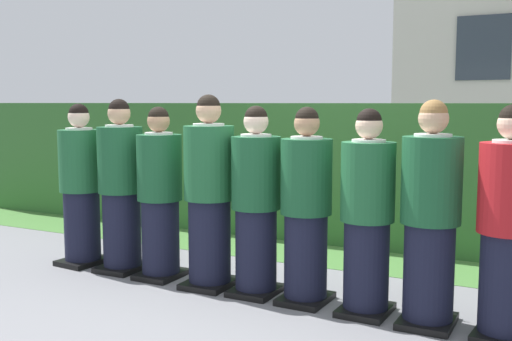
{
  "coord_description": "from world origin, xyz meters",
  "views": [
    {
      "loc": [
        2.29,
        -4.44,
        1.61
      ],
      "look_at": [
        0.0,
        0.0,
        1.05
      ],
      "focal_mm": 42.6,
      "sensor_mm": 36.0,
      "label": 1
    }
  ],
  "objects_px": {
    "student_in_red_blazer": "(508,229)",
    "student_front_row_0": "(81,189)",
    "student_front_row_1": "(121,190)",
    "student_front_row_5": "(306,211)",
    "student_front_row_2": "(160,197)",
    "student_front_row_3": "(209,196)",
    "student_front_row_4": "(256,205)",
    "student_front_row_6": "(367,218)",
    "student_front_row_7": "(430,220)"
  },
  "relations": [
    {
      "from": "student_front_row_4",
      "to": "student_in_red_blazer",
      "type": "distance_m",
      "value": 1.97
    },
    {
      "from": "student_front_row_3",
      "to": "student_front_row_1",
      "type": "bearing_deg",
      "value": 176.53
    },
    {
      "from": "student_front_row_7",
      "to": "student_front_row_6",
      "type": "bearing_deg",
      "value": 176.64
    },
    {
      "from": "student_front_row_5",
      "to": "student_front_row_2",
      "type": "bearing_deg",
      "value": 178.6
    },
    {
      "from": "student_front_row_1",
      "to": "student_front_row_2",
      "type": "distance_m",
      "value": 0.48
    },
    {
      "from": "student_front_row_4",
      "to": "student_front_row_6",
      "type": "relative_size",
      "value": 1.01
    },
    {
      "from": "student_front_row_3",
      "to": "student_front_row_0",
      "type": "bearing_deg",
      "value": 177.8
    },
    {
      "from": "student_front_row_1",
      "to": "student_front_row_7",
      "type": "xyz_separation_m",
      "value": [
        2.92,
        -0.13,
        -0.01
      ]
    },
    {
      "from": "student_front_row_0",
      "to": "student_front_row_1",
      "type": "relative_size",
      "value": 0.97
    },
    {
      "from": "student_front_row_0",
      "to": "student_front_row_2",
      "type": "distance_m",
      "value": 0.98
    },
    {
      "from": "student_front_row_1",
      "to": "student_front_row_5",
      "type": "distance_m",
      "value": 1.94
    },
    {
      "from": "student_front_row_3",
      "to": "student_front_row_4",
      "type": "distance_m",
      "value": 0.46
    },
    {
      "from": "student_front_row_2",
      "to": "student_front_row_7",
      "type": "bearing_deg",
      "value": -2.32
    },
    {
      "from": "student_front_row_2",
      "to": "student_front_row_3",
      "type": "xyz_separation_m",
      "value": [
        0.55,
        -0.03,
        0.05
      ]
    },
    {
      "from": "student_front_row_5",
      "to": "student_front_row_6",
      "type": "relative_size",
      "value": 1.01
    },
    {
      "from": "student_front_row_1",
      "to": "student_in_red_blazer",
      "type": "relative_size",
      "value": 1.03
    },
    {
      "from": "student_front_row_0",
      "to": "student_front_row_4",
      "type": "xyz_separation_m",
      "value": [
        1.98,
        -0.05,
        -0.01
      ]
    },
    {
      "from": "student_front_row_1",
      "to": "student_front_row_5",
      "type": "height_order",
      "value": "student_front_row_1"
    },
    {
      "from": "student_in_red_blazer",
      "to": "student_front_row_0",
      "type": "bearing_deg",
      "value": 177.86
    },
    {
      "from": "student_front_row_0",
      "to": "student_front_row_6",
      "type": "bearing_deg",
      "value": -1.92
    },
    {
      "from": "student_front_row_0",
      "to": "student_front_row_1",
      "type": "height_order",
      "value": "student_front_row_1"
    },
    {
      "from": "student_front_row_2",
      "to": "student_in_red_blazer",
      "type": "height_order",
      "value": "student_in_red_blazer"
    },
    {
      "from": "student_front_row_3",
      "to": "student_front_row_7",
      "type": "relative_size",
      "value": 1.03
    },
    {
      "from": "student_front_row_6",
      "to": "student_in_red_blazer",
      "type": "bearing_deg",
      "value": -2.77
    },
    {
      "from": "student_front_row_3",
      "to": "student_in_red_blazer",
      "type": "relative_size",
      "value": 1.05
    },
    {
      "from": "student_front_row_1",
      "to": "student_front_row_6",
      "type": "xyz_separation_m",
      "value": [
        2.45,
        -0.1,
        -0.04
      ]
    },
    {
      "from": "student_front_row_0",
      "to": "student_front_row_4",
      "type": "relative_size",
      "value": 1.01
    },
    {
      "from": "student_front_row_0",
      "to": "student_front_row_4",
      "type": "height_order",
      "value": "student_front_row_0"
    },
    {
      "from": "student_front_row_3",
      "to": "student_front_row_7",
      "type": "xyz_separation_m",
      "value": [
        1.9,
        -0.07,
        -0.02
      ]
    },
    {
      "from": "student_front_row_0",
      "to": "student_front_row_1",
      "type": "distance_m",
      "value": 0.5
    },
    {
      "from": "student_front_row_4",
      "to": "student_front_row_5",
      "type": "bearing_deg",
      "value": -1.57
    },
    {
      "from": "student_in_red_blazer",
      "to": "student_front_row_3",
      "type": "bearing_deg",
      "value": 177.91
    },
    {
      "from": "student_front_row_0",
      "to": "student_front_row_2",
      "type": "xyz_separation_m",
      "value": [
        0.98,
        -0.03,
        -0.01
      ]
    },
    {
      "from": "student_front_row_1",
      "to": "student_front_row_5",
      "type": "bearing_deg",
      "value": -1.98
    },
    {
      "from": "student_front_row_4",
      "to": "student_in_red_blazer",
      "type": "height_order",
      "value": "student_in_red_blazer"
    },
    {
      "from": "student_front_row_2",
      "to": "student_in_red_blazer",
      "type": "relative_size",
      "value": 0.98
    },
    {
      "from": "student_front_row_3",
      "to": "student_in_red_blazer",
      "type": "xyz_separation_m",
      "value": [
        2.42,
        -0.09,
        -0.04
      ]
    },
    {
      "from": "student_front_row_6",
      "to": "student_front_row_2",
      "type": "bearing_deg",
      "value": 177.93
    },
    {
      "from": "student_front_row_0",
      "to": "student_front_row_2",
      "type": "relative_size",
      "value": 1.02
    },
    {
      "from": "student_front_row_2",
      "to": "student_front_row_4",
      "type": "bearing_deg",
      "value": -1.33
    },
    {
      "from": "student_front_row_2",
      "to": "student_in_red_blazer",
      "type": "bearing_deg",
      "value": -2.3
    },
    {
      "from": "student_front_row_5",
      "to": "student_in_red_blazer",
      "type": "relative_size",
      "value": 0.99
    },
    {
      "from": "student_front_row_2",
      "to": "student_front_row_7",
      "type": "relative_size",
      "value": 0.96
    },
    {
      "from": "student_front_row_4",
      "to": "student_front_row_7",
      "type": "relative_size",
      "value": 0.97
    },
    {
      "from": "student_front_row_3",
      "to": "student_front_row_4",
      "type": "bearing_deg",
      "value": 0.99
    },
    {
      "from": "student_front_row_5",
      "to": "student_front_row_6",
      "type": "distance_m",
      "value": 0.52
    },
    {
      "from": "student_front_row_5",
      "to": "student_front_row_0",
      "type": "bearing_deg",
      "value": 178.51
    },
    {
      "from": "student_front_row_2",
      "to": "student_front_row_7",
      "type": "xyz_separation_m",
      "value": [
        2.45,
        -0.1,
        0.03
      ]
    },
    {
      "from": "student_front_row_5",
      "to": "student_in_red_blazer",
      "type": "distance_m",
      "value": 1.51
    },
    {
      "from": "student_front_row_1",
      "to": "student_in_red_blazer",
      "type": "distance_m",
      "value": 3.45
    }
  ]
}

